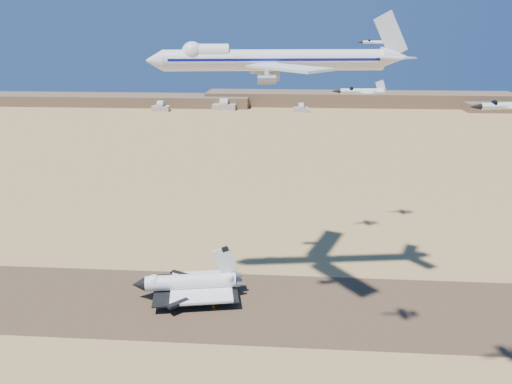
# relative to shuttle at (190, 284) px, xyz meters

# --- Properties ---
(ground) EXTENTS (1200.00, 1200.00, 0.00)m
(ground) POSITION_rel_shuttle_xyz_m (8.16, -5.15, -5.53)
(ground) COLOR tan
(ground) RESTS_ON ground
(runway) EXTENTS (600.00, 50.00, 0.06)m
(runway) POSITION_rel_shuttle_xyz_m (8.16, -5.15, -5.50)
(runway) COLOR brown
(runway) RESTS_ON ground
(ridgeline) EXTENTS (960.00, 90.00, 18.00)m
(ridgeline) POSITION_rel_shuttle_xyz_m (73.47, 522.16, 2.10)
(ridgeline) COLOR brown
(ridgeline) RESTS_ON ground
(hangars) EXTENTS (200.50, 29.50, 30.00)m
(hangars) POSITION_rel_shuttle_xyz_m (-55.84, 473.29, -0.70)
(hangars) COLOR beige
(hangars) RESTS_ON ground
(shuttle) EXTENTS (41.80, 30.63, 20.58)m
(shuttle) POSITION_rel_shuttle_xyz_m (0.00, 0.00, 0.00)
(shuttle) COLOR white
(shuttle) RESTS_ON runway
(carrier_747) EXTENTS (89.58, 68.47, 22.23)m
(carrier_747) POSITION_rel_shuttle_xyz_m (28.56, 5.90, 82.76)
(carrier_747) COLOR white
(crew_a) EXTENTS (0.60, 0.72, 1.69)m
(crew_a) POSITION_rel_shuttle_xyz_m (6.57, -4.76, -4.63)
(crew_a) COLOR orange
(crew_a) RESTS_ON runway
(crew_b) EXTENTS (0.86, 0.89, 1.62)m
(crew_b) POSITION_rel_shuttle_xyz_m (10.64, -8.95, -4.66)
(crew_b) COLOR orange
(crew_b) RESTS_ON runway
(crew_c) EXTENTS (1.09, 0.94, 1.67)m
(crew_c) POSITION_rel_shuttle_xyz_m (9.94, -8.25, -4.64)
(crew_c) COLOR orange
(crew_c) RESTS_ON runway
(chase_jet_a) EXTENTS (14.08, 7.63, 3.51)m
(chase_jet_a) POSITION_rel_shuttle_xyz_m (55.25, -35.95, 77.31)
(chase_jet_a) COLOR white
(chase_jet_b) EXTENTS (15.79, 9.20, 4.02)m
(chase_jet_b) POSITION_rel_shuttle_xyz_m (83.34, -57.46, 76.85)
(chase_jet_b) COLOR white
(chase_jet_c) EXTENTS (14.06, 7.94, 3.54)m
(chase_jet_c) POSITION_rel_shuttle_xyz_m (53.60, 53.03, 81.75)
(chase_jet_c) COLOR white
(chase_jet_d) EXTENTS (14.78, 7.92, 3.68)m
(chase_jet_d) POSITION_rel_shuttle_xyz_m (74.20, 70.00, 87.48)
(chase_jet_d) COLOR white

